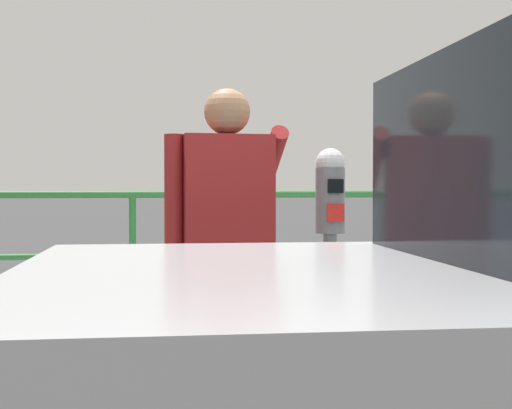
{
  "coord_description": "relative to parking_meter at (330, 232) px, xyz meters",
  "views": [
    {
      "loc": [
        -0.97,
        -3.27,
        1.35
      ],
      "look_at": [
        -0.42,
        0.42,
        1.26
      ],
      "focal_mm": 50.89,
      "sensor_mm": 36.0,
      "label": 1
    }
  ],
  "objects": [
    {
      "name": "pedestrian_at_meter",
      "position": [
        -0.53,
        -0.04,
        -0.01
      ],
      "size": [
        0.62,
        0.63,
        1.7
      ],
      "rotation": [
        0.0,
        0.0,
        0.07
      ],
      "color": "black",
      "rests_on": "sidewalk_curb"
    },
    {
      "name": "background_railing",
      "position": [
        0.05,
        2.62,
        -0.14
      ],
      "size": [
        24.06,
        0.06,
        1.18
      ],
      "color": "#2D7A38",
      "rests_on": "sidewalk_curb"
    },
    {
      "name": "sidewalk_curb",
      "position": [
        0.05,
        1.23,
        -1.05
      ],
      "size": [
        36.0,
        3.09,
        0.13
      ],
      "primitive_type": "cube",
      "color": "gray",
      "rests_on": "ground"
    },
    {
      "name": "parking_meter",
      "position": [
        0.0,
        0.0,
        0.0
      ],
      "size": [
        0.15,
        0.16,
        1.41
      ],
      "rotation": [
        0.0,
        0.0,
        3.24
      ],
      "color": "slate",
      "rests_on": "sidewalk_curb"
    }
  ]
}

